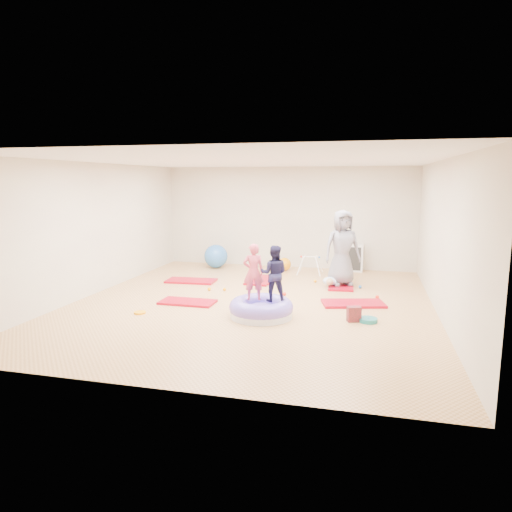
# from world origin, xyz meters

# --- Properties ---
(room) EXTENTS (7.01, 8.01, 2.81)m
(room) POSITION_xyz_m (0.00, 0.00, 1.40)
(room) COLOR tan
(room) RESTS_ON ground
(gym_mat_front_left) EXTENTS (1.10, 0.55, 0.05)m
(gym_mat_front_left) POSITION_xyz_m (-1.25, -0.36, 0.02)
(gym_mat_front_left) COLOR #C40533
(gym_mat_front_left) RESTS_ON ground
(gym_mat_mid_left) EXTENTS (1.21, 0.66, 0.05)m
(gym_mat_mid_left) POSITION_xyz_m (-1.91, 1.48, 0.02)
(gym_mat_mid_left) COLOR #C40533
(gym_mat_mid_left) RESTS_ON ground
(gym_mat_center_back) EXTENTS (0.65, 1.16, 0.05)m
(gym_mat_center_back) POSITION_xyz_m (-0.27, 1.97, 0.02)
(gym_mat_center_back) COLOR #C40533
(gym_mat_center_back) RESTS_ON ground
(gym_mat_right) EXTENTS (1.31, 0.88, 0.05)m
(gym_mat_right) POSITION_xyz_m (1.97, 0.32, 0.03)
(gym_mat_right) COLOR #C40533
(gym_mat_right) RESTS_ON ground
(gym_mat_rear_right) EXTENTS (0.63, 1.14, 0.05)m
(gym_mat_rear_right) POSITION_xyz_m (1.63, 1.89, 0.02)
(gym_mat_rear_right) COLOR #C40533
(gym_mat_rear_right) RESTS_ON ground
(inflatable_cushion) EXTENTS (1.16, 1.16, 0.36)m
(inflatable_cushion) POSITION_xyz_m (0.40, -0.90, 0.14)
(inflatable_cushion) COLOR silver
(inflatable_cushion) RESTS_ON ground
(child_pink) EXTENTS (0.43, 0.35, 1.03)m
(child_pink) POSITION_xyz_m (0.23, -0.82, 0.85)
(child_pink) COLOR #DA485F
(child_pink) RESTS_ON inflatable_cushion
(child_navy) EXTENTS (0.52, 0.42, 1.01)m
(child_navy) POSITION_xyz_m (0.61, -0.83, 0.84)
(child_navy) COLOR #1A183C
(child_navy) RESTS_ON inflatable_cushion
(adult_caregiver) EXTENTS (0.99, 0.85, 1.72)m
(adult_caregiver) POSITION_xyz_m (1.64, 1.86, 0.91)
(adult_caregiver) COLOR slate
(adult_caregiver) RESTS_ON gym_mat_rear_right
(infant) EXTENTS (0.35, 0.35, 0.20)m
(infant) POSITION_xyz_m (1.41, 1.66, 0.15)
(infant) COLOR silver
(infant) RESTS_ON gym_mat_rear_right
(ball_pit_balls) EXTENTS (3.69, 2.95, 0.07)m
(ball_pit_balls) POSITION_xyz_m (0.72, 0.67, 0.04)
(ball_pit_balls) COLOR #FFA200
(ball_pit_balls) RESTS_ON ground
(exercise_ball_blue) EXTENTS (0.65, 0.65, 0.65)m
(exercise_ball_blue) POSITION_xyz_m (-1.92, 3.34, 0.33)
(exercise_ball_blue) COLOR blue
(exercise_ball_blue) RESTS_ON ground
(exercise_ball_orange) EXTENTS (0.36, 0.36, 0.36)m
(exercise_ball_orange) POSITION_xyz_m (0.03, 3.37, 0.18)
(exercise_ball_orange) COLOR orange
(exercise_ball_orange) RESTS_ON ground
(infant_play_gym) EXTENTS (0.63, 0.60, 0.48)m
(infant_play_gym) POSITION_xyz_m (0.77, 3.04, 0.32)
(infant_play_gym) COLOR white
(infant_play_gym) RESTS_ON ground
(cube_shelf) EXTENTS (0.72, 0.36, 0.72)m
(cube_shelf) POSITION_xyz_m (1.73, 3.79, 0.36)
(cube_shelf) COLOR white
(cube_shelf) RESTS_ON ground
(balance_disc) EXTENTS (0.32, 0.32, 0.07)m
(balance_disc) POSITION_xyz_m (2.27, -0.76, 0.04)
(balance_disc) COLOR #1A7479
(balance_disc) RESTS_ON ground
(backpack) EXTENTS (0.26, 0.21, 0.27)m
(backpack) POSITION_xyz_m (2.02, -0.78, 0.13)
(backpack) COLOR maroon
(backpack) RESTS_ON ground
(yellow_toy) EXTENTS (0.22, 0.22, 0.03)m
(yellow_toy) POSITION_xyz_m (-1.83, -1.25, 0.02)
(yellow_toy) COLOR #FFA200
(yellow_toy) RESTS_ON ground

